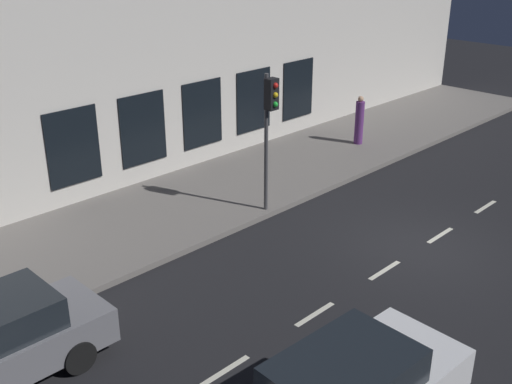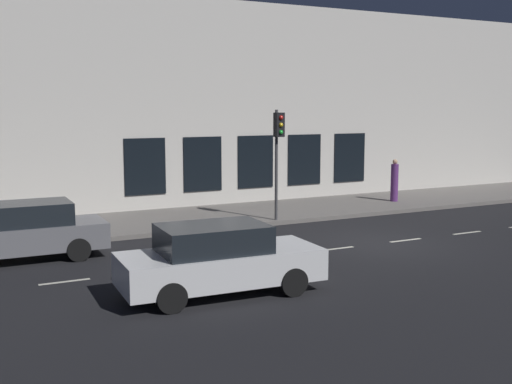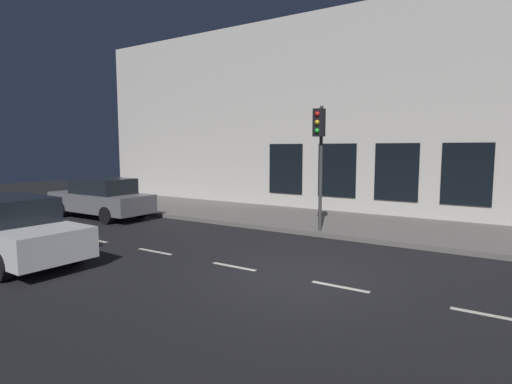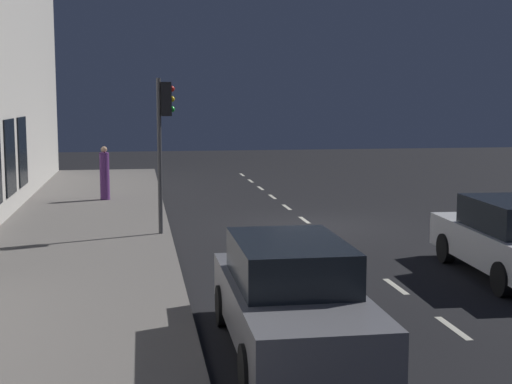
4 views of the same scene
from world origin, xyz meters
TOP-DOWN VIEW (x-y plane):
  - ground_plane at (0.00, 0.00)m, footprint 60.00×60.00m
  - sidewalk at (6.25, 0.00)m, footprint 4.50×32.00m
  - building_facade at (8.80, -0.00)m, footprint 0.65×32.00m
  - lane_centre_line at (0.00, -1.00)m, footprint 0.12×27.20m
  - traffic_light at (4.13, 1.30)m, footprint 0.45×0.32m
  - pedestrian_0 at (5.91, -5.35)m, footprint 0.45×0.45m

SIDE VIEW (x-z plane):
  - ground_plane at x=0.00m, z-range 0.00..0.00m
  - lane_centre_line at x=0.00m, z-range 0.00..0.01m
  - sidewalk at x=6.25m, z-range 0.00..0.15m
  - pedestrian_0 at x=5.91m, z-range 0.09..1.89m
  - traffic_light at x=4.13m, z-range 1.06..4.97m
  - building_facade at x=8.80m, z-range -0.01..8.42m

